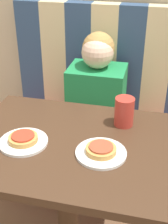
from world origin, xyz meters
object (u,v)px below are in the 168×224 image
at_px(plate_left, 24,142).
at_px(plate_right, 101,153).
at_px(person, 97,86).
at_px(pizza_left, 23,138).
at_px(pizza_right, 101,149).
at_px(drinking_cup, 124,112).

relative_size(plate_left, plate_right, 1.00).
distance_m(person, plate_right, 0.73).
height_order(pizza_left, pizza_right, same).
bearing_deg(pizza_right, plate_right, 0.00).
height_order(person, drinking_cup, person).
bearing_deg(pizza_right, pizza_left, 180.00).
bearing_deg(plate_right, drinking_cup, 76.86).
xyz_separation_m(plate_right, pizza_right, (-0.00, 0.00, 0.02)).
distance_m(plate_left, plate_right, 0.32).
distance_m(plate_right, pizza_left, 0.32).
distance_m(pizza_left, drinking_cup, 0.45).
bearing_deg(person, plate_left, -102.59).
xyz_separation_m(plate_left, pizza_left, (0.00, 0.00, 0.02)).
xyz_separation_m(person, plate_left, (-0.16, -0.71, 0.05)).
bearing_deg(drinking_cup, person, 114.37).
bearing_deg(plate_right, plate_left, 180.00).
bearing_deg(plate_left, drinking_cup, 32.52).
relative_size(person, drinking_cup, 4.61).
height_order(pizza_left, drinking_cup, drinking_cup).
bearing_deg(person, pizza_left, -102.59).
bearing_deg(person, drinking_cup, -65.63).
relative_size(person, pizza_left, 5.07).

